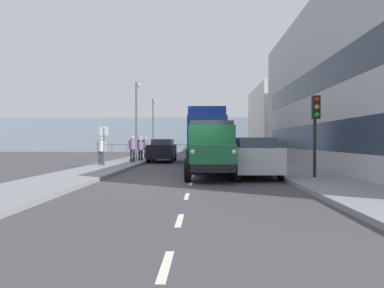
% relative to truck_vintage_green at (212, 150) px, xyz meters
% --- Properties ---
extents(ground_plane, '(80.00, 80.00, 0.00)m').
position_rel_truck_vintage_green_xyz_m(ground_plane, '(0.82, -9.69, -1.18)').
color(ground_plane, '#423F44').
extents(sidewalk_left, '(2.76, 43.61, 0.15)m').
position_rel_truck_vintage_green_xyz_m(sidewalk_left, '(-4.17, -9.69, -1.10)').
color(sidewalk_left, gray).
rests_on(sidewalk_left, ground_plane).
extents(sidewalk_right, '(2.76, 43.61, 0.15)m').
position_rel_truck_vintage_green_xyz_m(sidewalk_right, '(5.82, -9.69, -1.10)').
color(sidewalk_right, gray).
rests_on(sidewalk_right, ground_plane).
extents(road_centreline_markings, '(0.12, 38.53, 0.01)m').
position_rel_truck_vintage_green_xyz_m(road_centreline_markings, '(0.82, -8.47, -1.17)').
color(road_centreline_markings, silver).
rests_on(road_centreline_markings, ground_plane).
extents(building_terrace, '(8.47, 23.38, 9.43)m').
position_rel_truck_vintage_green_xyz_m(building_terrace, '(-9.77, -4.87, 3.53)').
color(building_terrace, '#B7B2B7').
rests_on(building_terrace, ground_plane).
extents(building_far_block, '(8.46, 11.56, 7.66)m').
position_rel_truck_vintage_green_xyz_m(building_far_block, '(-9.78, -24.46, 2.65)').
color(building_far_block, silver).
rests_on(building_far_block, ground_plane).
extents(sea_horizon, '(80.00, 0.80, 5.00)m').
position_rel_truck_vintage_green_xyz_m(sea_horizon, '(0.82, -34.49, 1.32)').
color(sea_horizon, '#8C9EAD').
rests_on(sea_horizon, ground_plane).
extents(seawall_railing, '(28.08, 0.08, 1.20)m').
position_rel_truck_vintage_green_xyz_m(seawall_railing, '(0.82, -30.89, -0.26)').
color(seawall_railing, '#4C5156').
rests_on(seawall_railing, ground_plane).
extents(truck_vintage_green, '(2.17, 5.64, 2.43)m').
position_rel_truck_vintage_green_xyz_m(truck_vintage_green, '(0.00, 0.00, 0.00)').
color(truck_vintage_green, black).
rests_on(truck_vintage_green, ground_plane).
extents(lorry_cargo_blue, '(2.58, 8.20, 3.87)m').
position_rel_truck_vintage_green_xyz_m(lorry_cargo_blue, '(0.13, -9.44, 0.90)').
color(lorry_cargo_blue, '#193899').
rests_on(lorry_cargo_blue, ground_plane).
extents(car_silver_kerbside_near, '(1.91, 4.43, 1.72)m').
position_rel_truck_vintage_green_xyz_m(car_silver_kerbside_near, '(-1.84, -0.43, -0.28)').
color(car_silver_kerbside_near, '#B7BABF').
rests_on(car_silver_kerbside_near, ground_plane).
extents(car_grey_kerbside_1, '(1.91, 4.21, 1.72)m').
position_rel_truck_vintage_green_xyz_m(car_grey_kerbside_1, '(-1.84, -5.76, -0.28)').
color(car_grey_kerbside_1, slate).
rests_on(car_grey_kerbside_1, ground_plane).
extents(car_black_oppositeside_0, '(1.88, 4.60, 1.72)m').
position_rel_truck_vintage_green_xyz_m(car_black_oppositeside_0, '(3.49, -11.14, -0.28)').
color(car_black_oppositeside_0, black).
rests_on(car_black_oppositeside_0, ground_plane).
extents(pedestrian_strolling, '(0.53, 0.34, 1.67)m').
position_rel_truck_vintage_green_xyz_m(pedestrian_strolling, '(6.50, -5.58, -0.05)').
color(pedestrian_strolling, '#383342').
rests_on(pedestrian_strolling, sidewalk_right).
extents(pedestrian_in_dark_coat, '(0.53, 0.34, 1.79)m').
position_rel_truck_vintage_green_xyz_m(pedestrian_in_dark_coat, '(5.22, -8.49, 0.03)').
color(pedestrian_in_dark_coat, black).
rests_on(pedestrian_in_dark_coat, sidewalk_right).
extents(pedestrian_by_lamp, '(0.53, 0.34, 1.61)m').
position_rel_truck_vintage_green_xyz_m(pedestrian_by_lamp, '(5.04, -10.40, -0.09)').
color(pedestrian_by_lamp, black).
rests_on(pedestrian_by_lamp, sidewalk_right).
extents(pedestrian_with_bag, '(0.53, 0.34, 1.80)m').
position_rel_truck_vintage_green_xyz_m(pedestrian_with_bag, '(5.29, -11.81, 0.04)').
color(pedestrian_with_bag, '#383342').
rests_on(pedestrian_with_bag, sidewalk_right).
extents(pedestrian_couple_b, '(0.53, 0.34, 1.75)m').
position_rel_truck_vintage_green_xyz_m(pedestrian_couple_b, '(5.30, -14.22, 0.00)').
color(pedestrian_couple_b, '#383342').
rests_on(pedestrian_couple_b, sidewalk_right).
extents(traffic_light_near, '(0.28, 0.41, 3.20)m').
position_rel_truck_vintage_green_xyz_m(traffic_light_near, '(-4.04, 1.02, 1.29)').
color(traffic_light_near, black).
rests_on(traffic_light_near, sidewalk_left).
extents(lamp_post_promenade, '(0.32, 1.14, 6.26)m').
position_rel_truck_vintage_green_xyz_m(lamp_post_promenade, '(5.81, -12.89, 2.71)').
color(lamp_post_promenade, '#59595B').
rests_on(lamp_post_promenade, sidewalk_right).
extents(lamp_post_far, '(0.32, 1.14, 6.13)m').
position_rel_truck_vintage_green_xyz_m(lamp_post_far, '(5.94, -22.84, 2.64)').
color(lamp_post_far, '#59595B').
rests_on(lamp_post_far, sidewalk_right).
extents(street_sign, '(0.50, 0.07, 2.25)m').
position_rel_truck_vintage_green_xyz_m(street_sign, '(6.01, -4.54, 0.50)').
color(street_sign, '#4C4C4C').
rests_on(street_sign, sidewalk_right).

